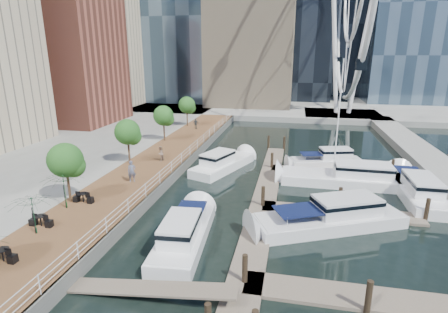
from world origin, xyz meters
name	(u,v)px	position (x,y,z in m)	size (l,w,h in m)	color
ground	(200,258)	(0.00, 0.00, 0.00)	(520.00, 520.00, 0.00)	black
boardwalk	(156,166)	(-9.00, 15.00, 0.50)	(6.00, 60.00, 1.00)	brown
seawall	(183,168)	(-6.00, 15.00, 0.50)	(0.25, 60.00, 1.00)	#595954
land_far	(281,89)	(0.00, 102.00, 0.50)	(200.00, 114.00, 1.00)	gray
breakwater	(439,169)	(20.00, 20.00, 0.50)	(4.00, 60.00, 1.00)	gray
pier	(342,116)	(14.00, 52.00, 0.50)	(14.00, 12.00, 1.00)	gray
railing	(181,158)	(-6.10, 15.00, 1.52)	(0.10, 60.00, 1.05)	white
floating_docks	(325,197)	(7.97, 9.98, 0.49)	(16.00, 34.00, 2.60)	#6D6051
midrise_condos	(19,43)	(-33.57, 26.82, 13.42)	(19.00, 67.00, 28.00)	#BCAD8E
street_trees	(127,132)	(-11.40, 14.00, 4.29)	(2.60, 42.60, 4.60)	#3F2B1C
cafe_tables	(24,236)	(-10.40, -2.00, 1.37)	(2.50, 13.70, 0.74)	black
yacht_foreground	(328,227)	(7.93, 5.67, 0.00)	(3.15, 11.77, 2.15)	silver
pedestrian_near	(132,171)	(-8.67, 8.95, 1.96)	(0.70, 0.46, 1.92)	#52586E
pedestrian_mid	(160,154)	(-8.54, 15.36, 1.80)	(0.78, 0.61, 1.60)	gray
pedestrian_far	(196,123)	(-9.50, 32.20, 1.79)	(0.93, 0.39, 1.58)	#353C43
moored_yachts	(333,190)	(8.91, 13.00, 0.00)	(22.37, 33.38, 11.50)	white
cafe_seating	(37,213)	(-10.38, -0.69, 2.27)	(4.91, 11.87, 2.68)	#0E361C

